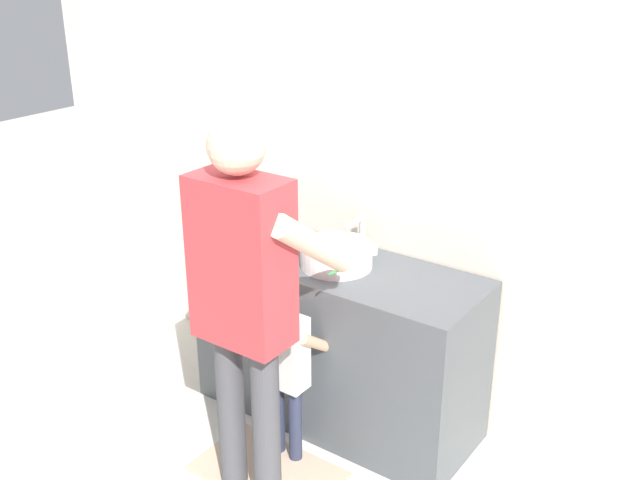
% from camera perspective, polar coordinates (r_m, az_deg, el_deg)
% --- Properties ---
extents(ground_plane, '(14.00, 14.00, 0.00)m').
position_cam_1_polar(ground_plane, '(3.67, -1.41, -15.29)').
color(ground_plane, silver).
extents(back_wall, '(4.40, 0.08, 2.70)m').
position_cam_1_polar(back_wall, '(3.53, 4.47, 7.67)').
color(back_wall, beige).
rests_on(back_wall, ground).
extents(vanity_cabinet, '(1.37, 0.54, 0.82)m').
position_cam_1_polar(vanity_cabinet, '(3.64, 1.38, -7.80)').
color(vanity_cabinet, '#4C5156').
rests_on(vanity_cabinet, ground).
extents(sink_basin, '(0.33, 0.33, 0.11)m').
position_cam_1_polar(sink_basin, '(3.42, 1.27, -1.13)').
color(sink_basin, white).
rests_on(sink_basin, vanity_cabinet).
extents(faucet, '(0.18, 0.14, 0.18)m').
position_cam_1_polar(faucet, '(3.56, 3.11, 0.29)').
color(faucet, '#B7BABF').
rests_on(faucet, vanity_cabinet).
extents(toothbrush_cup, '(0.07, 0.07, 0.21)m').
position_cam_1_polar(toothbrush_cup, '(3.65, -4.13, 0.39)').
color(toothbrush_cup, silver).
rests_on(toothbrush_cup, vanity_cabinet).
extents(bath_mat, '(0.64, 0.40, 0.02)m').
position_cam_1_polar(bath_mat, '(3.51, -3.97, -17.17)').
color(bath_mat, '#CCAD8E').
rests_on(bath_mat, ground).
extents(child_toddler, '(0.26, 0.26, 0.86)m').
position_cam_1_polar(child_toddler, '(3.31, -2.56, -9.16)').
color(child_toddler, '#2D334C').
rests_on(child_toddler, ground).
extents(adult_parent, '(0.51, 0.54, 1.65)m').
position_cam_1_polar(adult_parent, '(2.90, -5.72, -3.36)').
color(adult_parent, '#47474C').
rests_on(adult_parent, ground).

